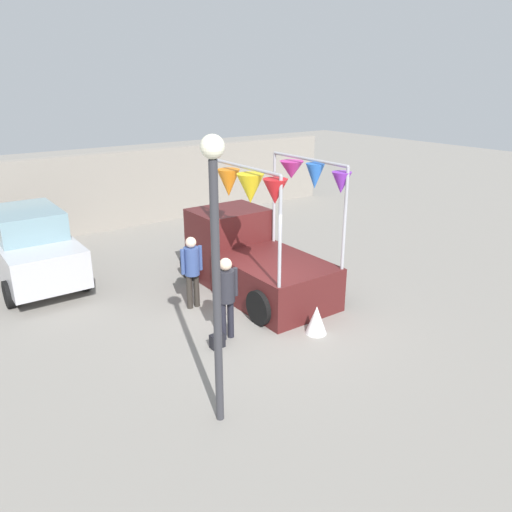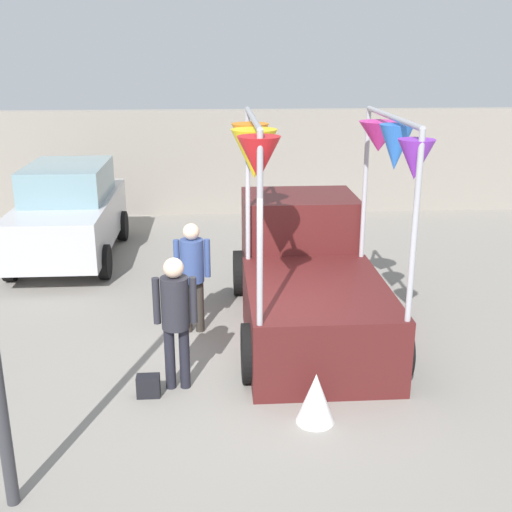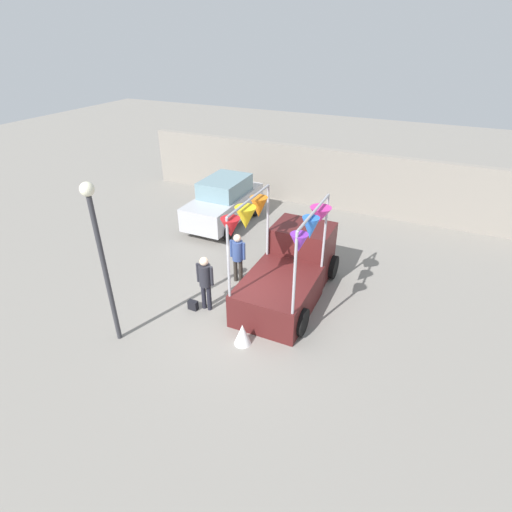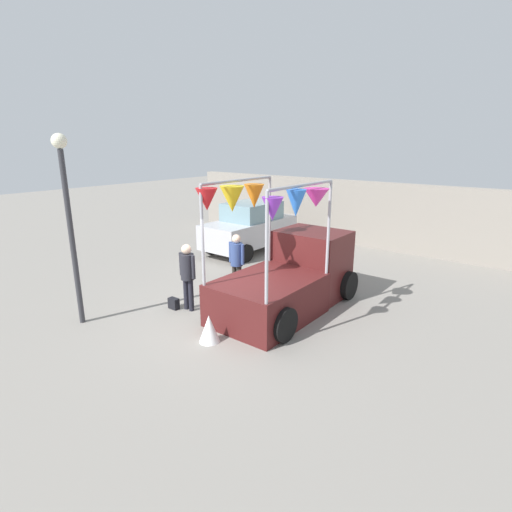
# 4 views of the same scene
# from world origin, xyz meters

# --- Properties ---
(ground_plane) EXTENTS (60.00, 60.00, 0.00)m
(ground_plane) POSITION_xyz_m (0.00, 0.00, 0.00)
(ground_plane) COLOR gray
(vendor_truck) EXTENTS (2.43, 4.12, 3.26)m
(vendor_truck) POSITION_xyz_m (0.80, 1.46, 0.90)
(vendor_truck) COLOR #4C1919
(vendor_truck) RESTS_ON ground
(parked_car) EXTENTS (1.88, 4.00, 1.88)m
(parked_car) POSITION_xyz_m (-3.43, 5.02, 0.94)
(parked_car) COLOR #B7B7BC
(parked_car) RESTS_ON ground
(person_customer) EXTENTS (0.53, 0.34, 1.70)m
(person_customer) POSITION_xyz_m (-1.05, -0.36, 1.03)
(person_customer) COLOR black
(person_customer) RESTS_ON ground
(person_vendor) EXTENTS (0.53, 0.34, 1.67)m
(person_vendor) POSITION_xyz_m (-0.89, 1.31, 1.01)
(person_vendor) COLOR #2D2823
(person_vendor) RESTS_ON ground
(handbag) EXTENTS (0.28, 0.16, 0.28)m
(handbag) POSITION_xyz_m (-1.40, -0.56, 0.14)
(handbag) COLOR black
(handbag) RESTS_ON ground
(street_lamp) EXTENTS (0.32, 0.32, 4.27)m
(street_lamp) POSITION_xyz_m (-2.48, -2.41, 2.75)
(street_lamp) COLOR #333338
(street_lamp) RESTS_ON ground
(brick_boundary_wall) EXTENTS (18.00, 0.36, 2.60)m
(brick_boundary_wall) POSITION_xyz_m (0.00, 8.51, 1.30)
(brick_boundary_wall) COLOR gray
(brick_boundary_wall) RESTS_ON ground
(folded_kite_bundle_white) EXTENTS (0.54, 0.54, 0.60)m
(folded_kite_bundle_white) POSITION_xyz_m (0.54, -1.24, 0.30)
(folded_kite_bundle_white) COLOR white
(folded_kite_bundle_white) RESTS_ON ground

